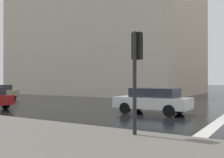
{
  "coord_description": "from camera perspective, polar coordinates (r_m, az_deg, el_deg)",
  "views": [
    {
      "loc": [
        -10.83,
        -0.42,
        1.8
      ],
      "look_at": [
        1.09,
        6.92,
        1.91
      ],
      "focal_mm": 41.63,
      "sensor_mm": 36.0,
      "label": 1
    }
  ],
  "objects": [
    {
      "name": "haussmann_block_mid",
      "position": [
        39.03,
        -0.61,
        10.39
      ],
      "size": [
        18.2,
        24.29,
        18.65
      ],
      "color": "beige",
      "rests_on": "ground_plane"
    },
    {
      "name": "car_white",
      "position": [
        14.48,
        8.99,
        -4.57
      ],
      "size": [
        1.85,
        4.1,
        1.41
      ],
      "color": "silver",
      "rests_on": "ground_plane"
    },
    {
      "name": "traffic_signal_post",
      "position": [
        8.16,
        5.38,
        4.1
      ],
      "size": [
        0.44,
        0.3,
        3.18
      ],
      "color": "#232326",
      "rests_on": "sidewalk_pavement"
    }
  ]
}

